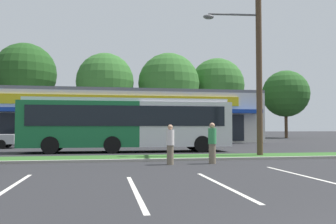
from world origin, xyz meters
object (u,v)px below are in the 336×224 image
(city_bus, at_px, (128,123))
(pedestrian_by_pole, at_px, (170,144))
(utility_pole, at_px, (256,51))
(pedestrian_far, at_px, (212,143))

(city_bus, height_order, pedestrian_by_pole, city_bus)
(utility_pole, xyz_separation_m, city_bus, (-6.18, 5.12, -3.63))
(pedestrian_by_pole, bearing_deg, city_bus, 69.42)
(city_bus, relative_size, pedestrian_far, 7.42)
(city_bus, bearing_deg, pedestrian_far, -67.81)
(city_bus, distance_m, pedestrian_by_pole, 7.96)
(pedestrian_by_pole, bearing_deg, pedestrian_far, -27.10)
(utility_pole, bearing_deg, pedestrian_far, -140.42)
(city_bus, xyz_separation_m, pedestrian_by_pole, (1.23, -7.80, -0.95))
(utility_pole, relative_size, city_bus, 0.80)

